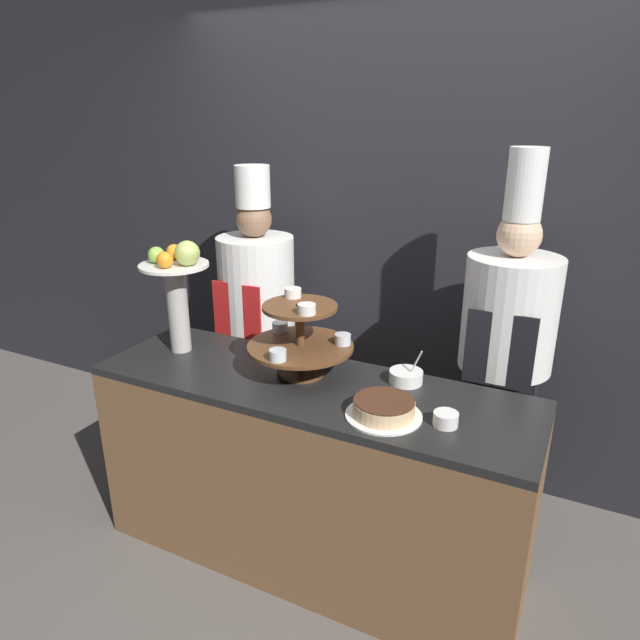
{
  "coord_description": "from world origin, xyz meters",
  "views": [
    {
      "loc": [
        1.0,
        -1.62,
        1.98
      ],
      "look_at": [
        0.0,
        0.4,
        1.15
      ],
      "focal_mm": 32.0,
      "sensor_mm": 36.0,
      "label": 1
    }
  ],
  "objects_px": {
    "fruit_pedestal": "(177,282)",
    "serving_bowl_far": "(406,377)",
    "cup_white": "(446,419)",
    "chef_center_left": "(505,348)",
    "tiered_stand": "(300,337)",
    "chef_left": "(257,312)",
    "cake_round": "(384,409)"
  },
  "relations": [
    {
      "from": "serving_bowl_far",
      "to": "chef_left",
      "type": "height_order",
      "value": "chef_left"
    },
    {
      "from": "cup_white",
      "to": "chef_left",
      "type": "distance_m",
      "value": 1.43
    },
    {
      "from": "serving_bowl_far",
      "to": "chef_left",
      "type": "relative_size",
      "value": 0.09
    },
    {
      "from": "tiered_stand",
      "to": "cake_round",
      "type": "bearing_deg",
      "value": -22.45
    },
    {
      "from": "chef_center_left",
      "to": "cake_round",
      "type": "bearing_deg",
      "value": -113.1
    },
    {
      "from": "cake_round",
      "to": "serving_bowl_far",
      "type": "distance_m",
      "value": 0.31
    },
    {
      "from": "fruit_pedestal",
      "to": "cake_round",
      "type": "height_order",
      "value": "fruit_pedestal"
    },
    {
      "from": "serving_bowl_far",
      "to": "fruit_pedestal",
      "type": "bearing_deg",
      "value": -172.36
    },
    {
      "from": "chef_left",
      "to": "cup_white",
      "type": "bearing_deg",
      "value": -29.2
    },
    {
      "from": "cake_round",
      "to": "cup_white",
      "type": "relative_size",
      "value": 3.17
    },
    {
      "from": "cake_round",
      "to": "cup_white",
      "type": "xyz_separation_m",
      "value": [
        0.22,
        0.04,
        -0.01
      ]
    },
    {
      "from": "fruit_pedestal",
      "to": "serving_bowl_far",
      "type": "relative_size",
      "value": 3.46
    },
    {
      "from": "cup_white",
      "to": "chef_center_left",
      "type": "bearing_deg",
      "value": 82.64
    },
    {
      "from": "cake_round",
      "to": "chef_center_left",
      "type": "relative_size",
      "value": 0.16
    },
    {
      "from": "tiered_stand",
      "to": "cup_white",
      "type": "xyz_separation_m",
      "value": [
        0.68,
        -0.15,
        -0.15
      ]
    },
    {
      "from": "cup_white",
      "to": "fruit_pedestal",
      "type": "bearing_deg",
      "value": 174.41
    },
    {
      "from": "fruit_pedestal",
      "to": "chef_center_left",
      "type": "xyz_separation_m",
      "value": [
        1.4,
        0.57,
        -0.28
      ]
    },
    {
      "from": "chef_center_left",
      "to": "serving_bowl_far",
      "type": "bearing_deg",
      "value": -127.79
    },
    {
      "from": "cake_round",
      "to": "serving_bowl_far",
      "type": "relative_size",
      "value": 1.86
    },
    {
      "from": "fruit_pedestal",
      "to": "cup_white",
      "type": "distance_m",
      "value": 1.35
    },
    {
      "from": "tiered_stand",
      "to": "cake_round",
      "type": "distance_m",
      "value": 0.51
    },
    {
      "from": "fruit_pedestal",
      "to": "cake_round",
      "type": "distance_m",
      "value": 1.14
    },
    {
      "from": "tiered_stand",
      "to": "chef_left",
      "type": "height_order",
      "value": "chef_left"
    },
    {
      "from": "fruit_pedestal",
      "to": "chef_left",
      "type": "relative_size",
      "value": 0.31
    },
    {
      "from": "fruit_pedestal",
      "to": "chef_center_left",
      "type": "distance_m",
      "value": 1.54
    },
    {
      "from": "cake_round",
      "to": "cup_white",
      "type": "distance_m",
      "value": 0.23
    },
    {
      "from": "tiered_stand",
      "to": "serving_bowl_far",
      "type": "relative_size",
      "value": 2.94
    },
    {
      "from": "cup_white",
      "to": "chef_center_left",
      "type": "height_order",
      "value": "chef_center_left"
    },
    {
      "from": "cup_white",
      "to": "chef_left",
      "type": "height_order",
      "value": "chef_left"
    },
    {
      "from": "serving_bowl_far",
      "to": "chef_left",
      "type": "bearing_deg",
      "value": 157.03
    },
    {
      "from": "chef_left",
      "to": "chef_center_left",
      "type": "distance_m",
      "value": 1.34
    },
    {
      "from": "fruit_pedestal",
      "to": "chef_center_left",
      "type": "relative_size",
      "value": 0.29
    }
  ]
}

